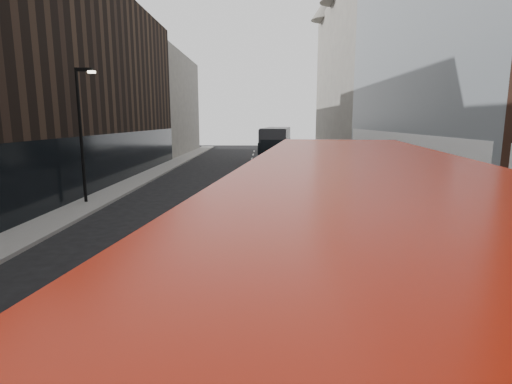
{
  "coord_description": "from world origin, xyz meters",
  "views": [
    {
      "loc": [
        1.28,
        -3.03,
        4.49
      ],
      "look_at": [
        1.1,
        8.03,
        2.5
      ],
      "focal_mm": 28.0,
      "sensor_mm": 36.0,
      "label": 1
    }
  ],
  "objects_px": {
    "car_a": "(259,220)",
    "car_c": "(300,168)",
    "street_lamp": "(82,126)",
    "grey_bus": "(276,144)",
    "red_bus": "(360,358)",
    "car_b": "(283,176)"
  },
  "relations": [
    {
      "from": "red_bus",
      "to": "grey_bus",
      "type": "relative_size",
      "value": 0.88
    },
    {
      "from": "car_a",
      "to": "car_c",
      "type": "distance_m",
      "value": 18.29
    },
    {
      "from": "red_bus",
      "to": "car_a",
      "type": "height_order",
      "value": "red_bus"
    },
    {
      "from": "car_a",
      "to": "red_bus",
      "type": "bearing_deg",
      "value": -82.07
    },
    {
      "from": "car_a",
      "to": "car_c",
      "type": "relative_size",
      "value": 0.92
    },
    {
      "from": "street_lamp",
      "to": "car_a",
      "type": "bearing_deg",
      "value": -32.61
    },
    {
      "from": "red_bus",
      "to": "car_b",
      "type": "xyz_separation_m",
      "value": [
        0.5,
        24.72,
        -1.67
      ]
    },
    {
      "from": "car_b",
      "to": "street_lamp",
      "type": "bearing_deg",
      "value": -140.41
    },
    {
      "from": "street_lamp",
      "to": "grey_bus",
      "type": "distance_m",
      "value": 24.97
    },
    {
      "from": "car_b",
      "to": "car_c",
      "type": "bearing_deg",
      "value": 77.56
    },
    {
      "from": "car_a",
      "to": "car_b",
      "type": "bearing_deg",
      "value": 85.98
    },
    {
      "from": "street_lamp",
      "to": "car_b",
      "type": "xyz_separation_m",
      "value": [
        10.93,
        7.15,
        -3.57
      ]
    },
    {
      "from": "car_a",
      "to": "car_c",
      "type": "xyz_separation_m",
      "value": [
        3.22,
        18.01,
        -0.05
      ]
    },
    {
      "from": "street_lamp",
      "to": "grey_bus",
      "type": "relative_size",
      "value": 0.6
    },
    {
      "from": "red_bus",
      "to": "car_b",
      "type": "relative_size",
      "value": 2.8
    },
    {
      "from": "street_lamp",
      "to": "car_c",
      "type": "height_order",
      "value": "street_lamp"
    },
    {
      "from": "street_lamp",
      "to": "car_b",
      "type": "distance_m",
      "value": 13.54
    },
    {
      "from": "grey_bus",
      "to": "car_b",
      "type": "distance_m",
      "value": 15.25
    },
    {
      "from": "red_bus",
      "to": "car_a",
      "type": "distance_m",
      "value": 11.74
    },
    {
      "from": "car_a",
      "to": "car_b",
      "type": "height_order",
      "value": "car_a"
    },
    {
      "from": "red_bus",
      "to": "car_c",
      "type": "bearing_deg",
      "value": 93.3
    },
    {
      "from": "red_bus",
      "to": "car_b",
      "type": "distance_m",
      "value": 24.78
    }
  ]
}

